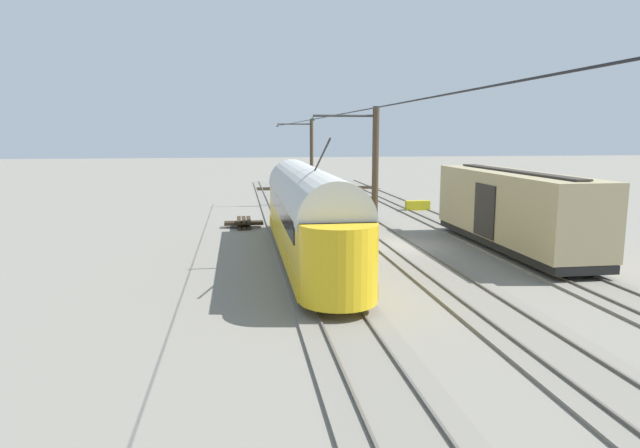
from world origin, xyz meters
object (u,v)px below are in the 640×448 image
Objects in this scene: spare_tie_stack at (244,223)px; track_end_bumper at (418,206)px; catenary_pole_foreground at (311,161)px; switch_stand at (459,210)px; vintage_streetcar at (308,212)px; coach_adjacent at (513,208)px; catenary_pole_mid_near at (373,185)px.

track_end_bumper reaches higher than spare_tie_stack.
catenary_pole_foreground reaches higher than switch_stand.
vintage_streetcar reaches higher than track_end_bumper.
spare_tie_stack is at bearing -73.68° from vintage_streetcar.
spare_tie_stack is (13.02, -9.23, -1.89)m from coach_adjacent.
track_end_bumper is at bearing -157.21° from spare_tie_stack.
spare_tie_stack is at bearing 22.79° from track_end_bumper.
track_end_bumper is (1.42, -4.51, -0.30)m from switch_stand.
coach_adjacent is at bearing 112.10° from catenary_pole_foreground.
coach_adjacent is at bearing 144.65° from spare_tie_stack.
vintage_streetcar is 7.62× the size of spare_tie_stack.
catenary_pole_foreground is 11.41m from spare_tie_stack.
catenary_pole_mid_near reaches higher than spare_tie_stack.
vintage_streetcar is at bearing 2.55° from coach_adjacent.
coach_adjacent is 10.04× the size of switch_stand.
coach_adjacent is 6.89× the size of track_end_bumper.
catenary_pole_foreground is 1.00× the size of catenary_pole_mid_near.
track_end_bumper is (-7.60, -16.94, -3.22)m from catenary_pole_mid_near.
vintage_streetcar reaches higher than switch_stand.
vintage_streetcar is 10.19m from coach_adjacent.
coach_adjacent is 1.79× the size of catenary_pole_mid_near.
coach_adjacent reaches higher than track_end_bumper.
coach_adjacent is at bearing -163.58° from catenary_pole_mid_near.
coach_adjacent is 10.40m from switch_stand.
vintage_streetcar is 2.64× the size of catenary_pole_foreground.
switch_stand is (-9.02, -12.43, -2.92)m from catenary_pole_mid_near.
vintage_streetcar is at bearing 106.32° from spare_tie_stack.
spare_tie_stack is (14.44, 0.96, -0.43)m from switch_stand.
switch_stand is (-1.43, -10.19, -1.46)m from coach_adjacent.
vintage_streetcar is 19.37m from catenary_pole_foreground.
switch_stand is (-9.02, 8.50, -2.92)m from catenary_pole_foreground.
vintage_streetcar is 10.29m from spare_tie_stack.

